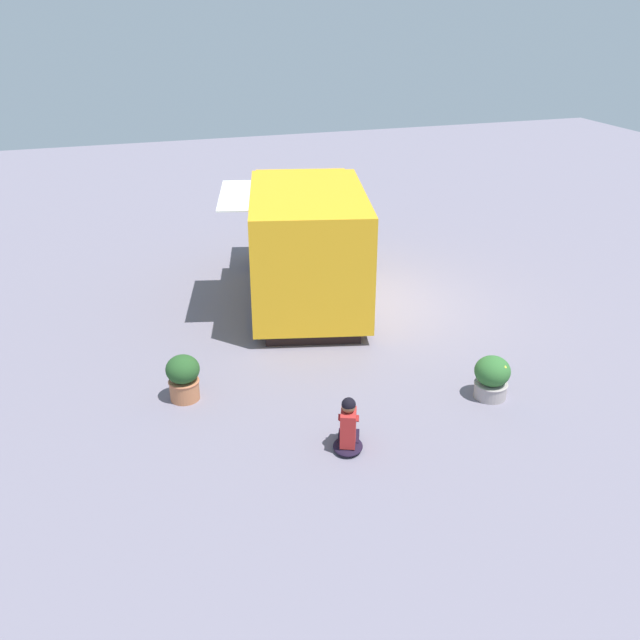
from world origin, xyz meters
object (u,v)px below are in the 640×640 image
at_px(planter_flowering_near, 492,377).
at_px(planter_flowering_far, 183,377).
at_px(food_truck, 306,242).
at_px(person_customer, 348,429).

xyz_separation_m(planter_flowering_near, planter_flowering_far, (1.48, 4.83, 0.04)).
bearing_deg(food_truck, planter_flowering_far, 138.81).
relative_size(person_customer, planter_flowering_near, 1.19).
bearing_deg(planter_flowering_near, planter_flowering_far, 73.01).
bearing_deg(planter_flowering_near, food_truck, 17.84).
xyz_separation_m(person_customer, planter_flowering_far, (2.13, 2.09, 0.08)).
bearing_deg(food_truck, planter_flowering_near, -162.16).
bearing_deg(person_customer, planter_flowering_near, -76.56).
bearing_deg(person_customer, food_truck, -10.70).
bearing_deg(planter_flowering_far, planter_flowering_near, -106.99).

